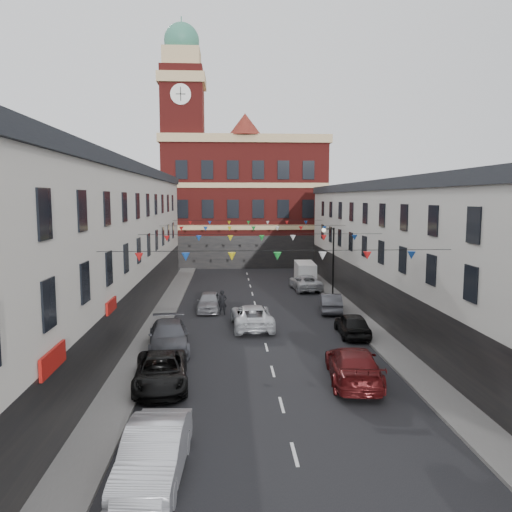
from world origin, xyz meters
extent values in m
plane|color=black|center=(0.00, 0.00, 0.00)|extent=(160.00, 160.00, 0.00)
cube|color=#605E5B|center=(-6.90, 2.00, 0.07)|extent=(1.80, 64.00, 0.15)
cube|color=#605E5B|center=(6.90, 2.00, 0.07)|extent=(1.80, 64.00, 0.15)
cube|color=beige|center=(-11.80, 1.00, 5.00)|extent=(8.00, 56.00, 10.00)
cube|color=black|center=(-11.80, 1.00, 10.35)|extent=(8.40, 56.00, 0.70)
cube|color=black|center=(-7.75, 1.00, 1.60)|extent=(0.12, 56.00, 3.20)
cube|color=beige|center=(11.80, 1.00, 4.50)|extent=(8.00, 56.00, 9.00)
cube|color=black|center=(11.80, 1.00, 9.35)|extent=(8.40, 56.00, 0.70)
cube|color=black|center=(7.75, 1.00, 1.60)|extent=(0.12, 56.00, 3.20)
cube|color=maroon|center=(0.00, 38.00, 7.50)|extent=(20.00, 12.00, 15.00)
cube|color=tan|center=(0.00, 38.00, 15.50)|extent=(20.60, 12.60, 1.00)
cone|color=maroon|center=(0.00, 33.00, 17.20)|extent=(4.00, 4.00, 2.60)
cube|color=maroon|center=(-7.50, 35.00, 12.00)|extent=(5.00, 5.00, 24.00)
cube|color=tan|center=(-7.50, 35.00, 22.50)|extent=(5.60, 5.60, 1.20)
cube|color=tan|center=(-7.50, 35.00, 24.60)|extent=(4.40, 4.40, 3.00)
sphere|color=#2D7158|center=(-7.50, 35.00, 27.20)|extent=(4.20, 4.20, 4.20)
cylinder|color=#2D7158|center=(-7.50, 35.00, 29.40)|extent=(0.12, 0.12, 1.20)
cylinder|color=white|center=(-7.50, 32.45, 20.50)|extent=(2.40, 0.12, 2.40)
cube|color=#325226|center=(-4.00, 62.00, 5.00)|extent=(40.00, 14.00, 10.00)
cylinder|color=black|center=(6.80, 14.00, 3.00)|extent=(0.14, 0.14, 6.00)
cylinder|color=black|center=(6.40, 14.00, 5.90)|extent=(0.90, 0.10, 0.10)
sphere|color=beige|center=(5.95, 14.00, 5.80)|extent=(0.36, 0.36, 0.36)
imported|color=#B8B9C1|center=(-4.45, -13.21, 0.82)|extent=(1.99, 5.08, 1.65)
imported|color=black|center=(-5.22, -5.65, 0.71)|extent=(2.84, 5.31, 1.42)
imported|color=#46474E|center=(-5.50, -0.18, 0.79)|extent=(2.84, 5.64, 1.57)
imported|color=gray|center=(-3.60, 9.51, 0.72)|extent=(1.80, 4.27, 1.44)
imported|color=#551112|center=(3.60, -5.60, 0.81)|extent=(2.87, 5.80, 1.62)
imported|color=black|center=(5.50, 2.11, 0.72)|extent=(1.86, 4.30, 1.45)
imported|color=#4B4C52|center=(5.50, 8.68, 0.70)|extent=(2.02, 4.42, 1.40)
imported|color=silver|center=(5.01, 17.66, 0.71)|extent=(2.73, 5.28, 1.42)
imported|color=silver|center=(-0.60, 4.44, 0.77)|extent=(2.76, 5.62, 1.53)
cube|color=white|center=(5.60, 21.63, 1.03)|extent=(1.98, 4.73, 2.06)
imported|color=black|center=(-2.58, 8.29, 0.89)|extent=(0.70, 0.50, 1.78)
camera|label=1|loc=(-2.19, -27.61, 8.49)|focal=35.00mm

